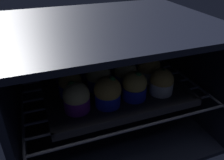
{
  "coord_description": "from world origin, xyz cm",
  "views": [
    {
      "loc": [
        -21.18,
        -36.04,
        52.89
      ],
      "look_at": [
        0.0,
        21.55,
        17.43
      ],
      "focal_mm": 36.91,
      "sensor_mm": 36.0,
      "label": 1
    }
  ],
  "objects_px": {
    "muffin_row0_col2": "(135,86)",
    "muffin_row1_col2": "(125,74)",
    "muffin_row2_col1": "(90,67)",
    "muffin_row2_col3": "(137,58)",
    "muffin_row0_col1": "(108,92)",
    "muffin_row1_col3": "(148,68)",
    "muffin_row1_col1": "(98,77)",
    "muffin_row1_col0": "(70,84)",
    "baking_tray": "(112,88)",
    "muffin_row2_col0": "(66,70)",
    "muffin_row2_col2": "(114,61)",
    "muffin_row0_col0": "(76,98)",
    "muffin_row0_col3": "(162,82)"
  },
  "relations": [
    {
      "from": "muffin_row1_col1",
      "to": "muffin_row0_col0",
      "type": "bearing_deg",
      "value": -135.97
    },
    {
      "from": "muffin_row2_col0",
      "to": "muffin_row2_col2",
      "type": "distance_m",
      "value": 0.16
    },
    {
      "from": "muffin_row2_col1",
      "to": "muffin_row2_col3",
      "type": "xyz_separation_m",
      "value": [
        0.17,
        0.0,
        0.0
      ]
    },
    {
      "from": "baking_tray",
      "to": "muffin_row2_col1",
      "type": "xyz_separation_m",
      "value": [
        -0.05,
        0.08,
        0.04
      ]
    },
    {
      "from": "baking_tray",
      "to": "muffin_row1_col0",
      "type": "relative_size",
      "value": 5.45
    },
    {
      "from": "muffin_row0_col2",
      "to": "muffin_row2_col2",
      "type": "xyz_separation_m",
      "value": [
        -0.0,
        0.17,
        0.0
      ]
    },
    {
      "from": "muffin_row0_col1",
      "to": "muffin_row1_col2",
      "type": "bearing_deg",
      "value": 44.41
    },
    {
      "from": "baking_tray",
      "to": "muffin_row0_col0",
      "type": "bearing_deg",
      "value": -148.3
    },
    {
      "from": "baking_tray",
      "to": "muffin_row1_col3",
      "type": "bearing_deg",
      "value": 0.22
    },
    {
      "from": "muffin_row1_col0",
      "to": "muffin_row1_col3",
      "type": "xyz_separation_m",
      "value": [
        0.25,
        0.0,
        0.01
      ]
    },
    {
      "from": "muffin_row2_col3",
      "to": "muffin_row2_col0",
      "type": "bearing_deg",
      "value": 179.73
    },
    {
      "from": "muffin_row0_col0",
      "to": "muffin_row2_col3",
      "type": "distance_m",
      "value": 0.3
    },
    {
      "from": "muffin_row0_col0",
      "to": "muffin_row2_col1",
      "type": "distance_m",
      "value": 0.18
    },
    {
      "from": "muffin_row0_col1",
      "to": "muffin_row2_col3",
      "type": "distance_m",
      "value": 0.24
    },
    {
      "from": "muffin_row1_col1",
      "to": "muffin_row2_col1",
      "type": "relative_size",
      "value": 1.08
    },
    {
      "from": "baking_tray",
      "to": "muffin_row1_col2",
      "type": "distance_m",
      "value": 0.06
    },
    {
      "from": "muffin_row1_col2",
      "to": "muffin_row2_col3",
      "type": "relative_size",
      "value": 0.95
    },
    {
      "from": "muffin_row1_col0",
      "to": "muffin_row2_col2",
      "type": "xyz_separation_m",
      "value": [
        0.17,
        0.09,
        0.01
      ]
    },
    {
      "from": "muffin_row2_col3",
      "to": "muffin_row1_col1",
      "type": "bearing_deg",
      "value": -153.83
    },
    {
      "from": "muffin_row2_col0",
      "to": "muffin_row1_col2",
      "type": "bearing_deg",
      "value": -26.85
    },
    {
      "from": "muffin_row0_col3",
      "to": "muffin_row2_col2",
      "type": "bearing_deg",
      "value": 117.17
    },
    {
      "from": "baking_tray",
      "to": "muffin_row2_col1",
      "type": "distance_m",
      "value": 0.1
    },
    {
      "from": "muffin_row1_col2",
      "to": "muffin_row1_col3",
      "type": "distance_m",
      "value": 0.08
    },
    {
      "from": "muffin_row0_col3",
      "to": "muffin_row1_col1",
      "type": "height_order",
      "value": "muffin_row1_col1"
    },
    {
      "from": "muffin_row1_col2",
      "to": "muffin_row2_col3",
      "type": "distance_m",
      "value": 0.12
    },
    {
      "from": "muffin_row1_col0",
      "to": "muffin_row1_col2",
      "type": "xyz_separation_m",
      "value": [
        0.17,
        0.0,
        0.0
      ]
    },
    {
      "from": "muffin_row0_col1",
      "to": "muffin_row0_col0",
      "type": "bearing_deg",
      "value": 174.61
    },
    {
      "from": "muffin_row1_col0",
      "to": "muffin_row2_col2",
      "type": "relative_size",
      "value": 0.86
    },
    {
      "from": "muffin_row2_col1",
      "to": "muffin_row1_col0",
      "type": "bearing_deg",
      "value": -135.22
    },
    {
      "from": "muffin_row2_col1",
      "to": "muffin_row2_col3",
      "type": "distance_m",
      "value": 0.17
    },
    {
      "from": "muffin_row0_col0",
      "to": "muffin_row1_col3",
      "type": "xyz_separation_m",
      "value": [
        0.25,
        0.08,
        0.01
      ]
    },
    {
      "from": "muffin_row0_col2",
      "to": "muffin_row0_col1",
      "type": "bearing_deg",
      "value": -175.28
    },
    {
      "from": "baking_tray",
      "to": "muffin_row0_col1",
      "type": "xyz_separation_m",
      "value": [
        -0.04,
        -0.09,
        0.05
      ]
    },
    {
      "from": "baking_tray",
      "to": "muffin_row0_col0",
      "type": "height_order",
      "value": "muffin_row0_col0"
    },
    {
      "from": "muffin_row0_col1",
      "to": "muffin_row2_col1",
      "type": "distance_m",
      "value": 0.17
    },
    {
      "from": "baking_tray",
      "to": "muffin_row1_col2",
      "type": "xyz_separation_m",
      "value": [
        0.04,
        0.0,
        0.04
      ]
    },
    {
      "from": "muffin_row1_col0",
      "to": "baking_tray",
      "type": "bearing_deg",
      "value": -0.08
    },
    {
      "from": "muffin_row2_col0",
      "to": "muffin_row2_col2",
      "type": "bearing_deg",
      "value": -0.13
    },
    {
      "from": "muffin_row0_col2",
      "to": "muffin_row1_col1",
      "type": "relative_size",
      "value": 0.97
    },
    {
      "from": "muffin_row1_col1",
      "to": "muffin_row2_col2",
      "type": "distance_m",
      "value": 0.12
    },
    {
      "from": "muffin_row0_col3",
      "to": "muffin_row1_col2",
      "type": "height_order",
      "value": "muffin_row1_col2"
    },
    {
      "from": "muffin_row0_col0",
      "to": "muffin_row1_col1",
      "type": "bearing_deg",
      "value": 44.03
    },
    {
      "from": "muffin_row2_col0",
      "to": "muffin_row2_col2",
      "type": "relative_size",
      "value": 0.92
    },
    {
      "from": "muffin_row0_col1",
      "to": "baking_tray",
      "type": "bearing_deg",
      "value": 63.0
    },
    {
      "from": "muffin_row0_col2",
      "to": "muffin_row1_col2",
      "type": "distance_m",
      "value": 0.08
    },
    {
      "from": "muffin_row1_col2",
      "to": "muffin_row2_col1",
      "type": "xyz_separation_m",
      "value": [
        -0.09,
        0.08,
        0.0
      ]
    },
    {
      "from": "muffin_row1_col2",
      "to": "muffin_row1_col0",
      "type": "bearing_deg",
      "value": -179.98
    },
    {
      "from": "muffin_row1_col0",
      "to": "muffin_row2_col1",
      "type": "bearing_deg",
      "value": 44.78
    },
    {
      "from": "muffin_row0_col1",
      "to": "muffin_row2_col0",
      "type": "bearing_deg",
      "value": 115.27
    },
    {
      "from": "muffin_row2_col2",
      "to": "muffin_row2_col3",
      "type": "relative_size",
      "value": 1.07
    }
  ]
}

